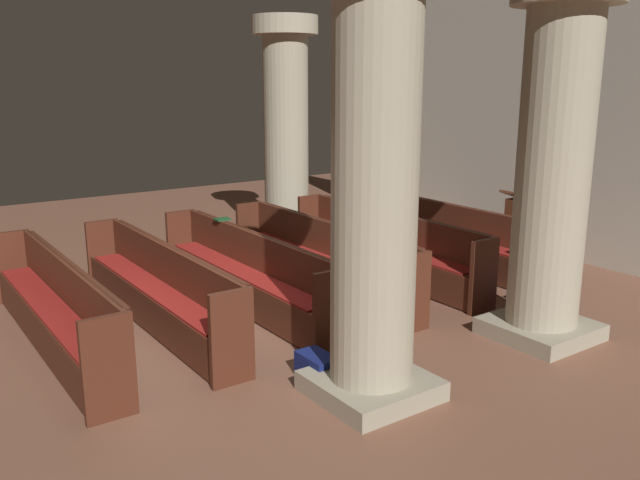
{
  "coord_description": "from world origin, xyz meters",
  "views": [
    {
      "loc": [
        6.34,
        -2.97,
        2.77
      ],
      "look_at": [
        -0.4,
        1.78,
        0.75
      ],
      "focal_mm": 37.16,
      "sensor_mm": 36.0,
      "label": 1
    }
  ],
  "objects_px": {
    "hymn_book": "(222,219)",
    "pew_row_3": "(245,269)",
    "pew_row_4": "(157,285)",
    "pillar_aisle_side": "(554,159)",
    "pillar_far_side": "(286,127)",
    "kneeler_box_blue": "(541,297)",
    "pew_row_2": "(320,255)",
    "pew_row_1": "(385,243)",
    "pew_row_0": "(441,233)",
    "lectern": "(516,230)",
    "pillar_aisle_rear": "(375,179)",
    "kneeler_box_navy": "(317,367)",
    "pew_row_5": "(53,304)"
  },
  "relations": [
    {
      "from": "hymn_book",
      "to": "pew_row_3",
      "type": "bearing_deg",
      "value": -11.28
    },
    {
      "from": "pew_row_3",
      "to": "hymn_book",
      "type": "bearing_deg",
      "value": 168.72
    },
    {
      "from": "pew_row_4",
      "to": "pillar_aisle_side",
      "type": "xyz_separation_m",
      "value": [
        2.75,
        3.29,
        1.47
      ]
    },
    {
      "from": "pillar_far_side",
      "to": "kneeler_box_blue",
      "type": "distance_m",
      "value": 5.23
    },
    {
      "from": "pillar_aisle_side",
      "to": "pew_row_2",
      "type": "bearing_deg",
      "value": -159.49
    },
    {
      "from": "pew_row_3",
      "to": "pillar_far_side",
      "type": "distance_m",
      "value": 3.86
    },
    {
      "from": "pew_row_1",
      "to": "pew_row_2",
      "type": "height_order",
      "value": "same"
    },
    {
      "from": "pillar_aisle_side",
      "to": "pew_row_3",
      "type": "bearing_deg",
      "value": -141.85
    },
    {
      "from": "pew_row_0",
      "to": "pillar_aisle_side",
      "type": "height_order",
      "value": "pillar_aisle_side"
    },
    {
      "from": "pew_row_3",
      "to": "pillar_aisle_side",
      "type": "xyz_separation_m",
      "value": [
        2.75,
        2.16,
        1.47
      ]
    },
    {
      "from": "pew_row_0",
      "to": "kneeler_box_blue",
      "type": "xyz_separation_m",
      "value": [
        2.16,
        -0.43,
        -0.34
      ]
    },
    {
      "from": "pillar_far_side",
      "to": "kneeler_box_blue",
      "type": "relative_size",
      "value": 9.09
    },
    {
      "from": "pew_row_1",
      "to": "pew_row_4",
      "type": "relative_size",
      "value": 1.0
    },
    {
      "from": "pillar_aisle_side",
      "to": "hymn_book",
      "type": "xyz_separation_m",
      "value": [
        -3.69,
        -1.97,
        -1.03
      ]
    },
    {
      "from": "pew_row_0",
      "to": "pillar_aisle_side",
      "type": "relative_size",
      "value": 1.0
    },
    {
      "from": "pillar_far_side",
      "to": "lectern",
      "type": "distance_m",
      "value": 4.16
    },
    {
      "from": "pillar_aisle_side",
      "to": "pillar_aisle_rear",
      "type": "distance_m",
      "value": 2.41
    },
    {
      "from": "pillar_aisle_rear",
      "to": "kneeler_box_navy",
      "type": "height_order",
      "value": "pillar_aisle_rear"
    },
    {
      "from": "kneeler_box_navy",
      "to": "pillar_aisle_rear",
      "type": "bearing_deg",
      "value": 20.72
    },
    {
      "from": "pew_row_1",
      "to": "pillar_aisle_rear",
      "type": "bearing_deg",
      "value": -42.38
    },
    {
      "from": "pew_row_1",
      "to": "kneeler_box_navy",
      "type": "relative_size",
      "value": 8.94
    },
    {
      "from": "pew_row_2",
      "to": "pew_row_5",
      "type": "relative_size",
      "value": 1.0
    },
    {
      "from": "pillar_aisle_side",
      "to": "pillar_far_side",
      "type": "height_order",
      "value": "same"
    },
    {
      "from": "pew_row_1",
      "to": "lectern",
      "type": "bearing_deg",
      "value": 78.65
    },
    {
      "from": "pew_row_4",
      "to": "pew_row_5",
      "type": "bearing_deg",
      "value": -90.0
    },
    {
      "from": "pillar_aisle_rear",
      "to": "lectern",
      "type": "bearing_deg",
      "value": 115.38
    },
    {
      "from": "pillar_aisle_rear",
      "to": "kneeler_box_navy",
      "type": "bearing_deg",
      "value": -159.28
    },
    {
      "from": "pew_row_3",
      "to": "pillar_far_side",
      "type": "relative_size",
      "value": 1.0
    },
    {
      "from": "pew_row_5",
      "to": "pillar_far_side",
      "type": "distance_m",
      "value": 5.53
    },
    {
      "from": "pew_row_1",
      "to": "pillar_aisle_rear",
      "type": "distance_m",
      "value": 4.0
    },
    {
      "from": "lectern",
      "to": "pillar_aisle_side",
      "type": "bearing_deg",
      "value": -46.55
    },
    {
      "from": "pew_row_2",
      "to": "pillar_aisle_rear",
      "type": "height_order",
      "value": "pillar_aisle_rear"
    },
    {
      "from": "pew_row_4",
      "to": "pillar_aisle_rear",
      "type": "distance_m",
      "value": 3.24
    },
    {
      "from": "hymn_book",
      "to": "kneeler_box_blue",
      "type": "bearing_deg",
      "value": 41.83
    },
    {
      "from": "lectern",
      "to": "kneeler_box_blue",
      "type": "xyz_separation_m",
      "value": [
        1.7,
        -1.61,
        -0.31
      ]
    },
    {
      "from": "pew_row_4",
      "to": "kneeler_box_blue",
      "type": "distance_m",
      "value": 4.64
    },
    {
      "from": "pew_row_3",
      "to": "kneeler_box_blue",
      "type": "distance_m",
      "value": 3.68
    },
    {
      "from": "lectern",
      "to": "pew_row_0",
      "type": "bearing_deg",
      "value": -111.49
    },
    {
      "from": "pillar_aisle_rear",
      "to": "kneeler_box_navy",
      "type": "distance_m",
      "value": 1.93
    },
    {
      "from": "pew_row_4",
      "to": "kneeler_box_blue",
      "type": "xyz_separation_m",
      "value": [
        2.16,
        4.09,
        -0.34
      ]
    },
    {
      "from": "kneeler_box_navy",
      "to": "pillar_aisle_side",
      "type": "bearing_deg",
      "value": 78.23
    },
    {
      "from": "pew_row_0",
      "to": "pillar_aisle_side",
      "type": "xyz_separation_m",
      "value": [
        2.75,
        -1.24,
        1.47
      ]
    },
    {
      "from": "pew_row_4",
      "to": "pillar_far_side",
      "type": "relative_size",
      "value": 1.0
    },
    {
      "from": "kneeler_box_blue",
      "to": "hymn_book",
      "type": "bearing_deg",
      "value": -138.17
    },
    {
      "from": "pew_row_3",
      "to": "kneeler_box_blue",
      "type": "relative_size",
      "value": 9.06
    },
    {
      "from": "pillar_aisle_side",
      "to": "kneeler_box_navy",
      "type": "distance_m",
      "value": 3.24
    },
    {
      "from": "pew_row_2",
      "to": "pillar_far_side",
      "type": "bearing_deg",
      "value": 156.03
    },
    {
      "from": "pillar_aisle_rear",
      "to": "kneeler_box_blue",
      "type": "bearing_deg",
      "value": 100.44
    },
    {
      "from": "pew_row_3",
      "to": "pillar_aisle_rear",
      "type": "xyz_separation_m",
      "value": [
        2.75,
        -0.25,
        1.47
      ]
    },
    {
      "from": "lectern",
      "to": "pew_row_4",
      "type": "bearing_deg",
      "value": -94.65
    }
  ]
}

